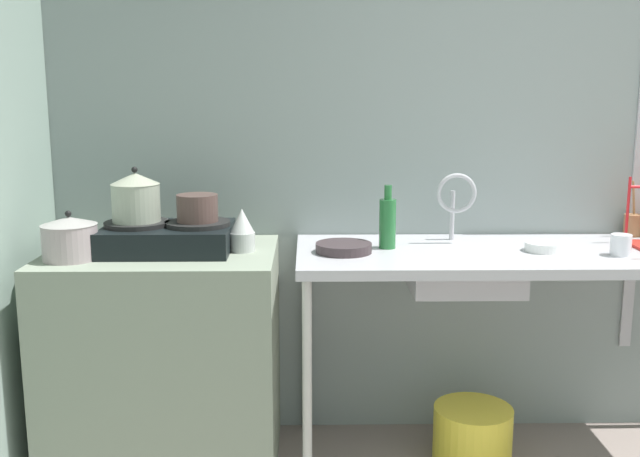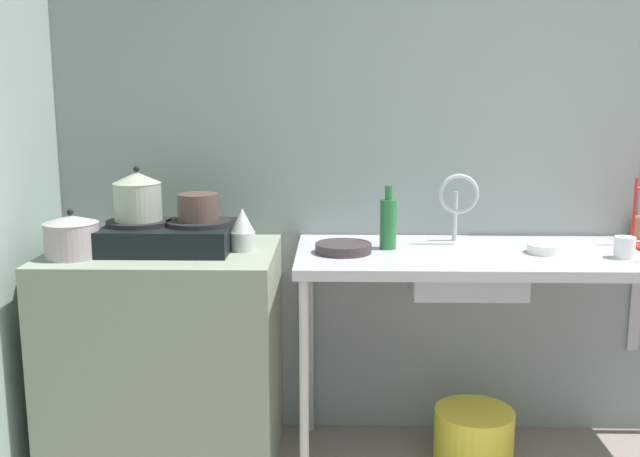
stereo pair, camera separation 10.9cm
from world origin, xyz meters
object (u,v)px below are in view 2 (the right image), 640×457
(pot_on_right_burner, at_px, (198,207))
(percolator, at_px, (242,230))
(pot_beside_stove, at_px, (72,236))
(utensil_jar, at_px, (640,227))
(pot_on_left_burner, at_px, (138,196))
(stove, at_px, (169,236))
(bottle_by_sink, at_px, (388,223))
(frying_pan, at_px, (343,248))
(cup_by_rack, at_px, (625,247))
(faucet, at_px, (458,197))
(small_bowl_on_drainboard, at_px, (545,249))
(bucket_on_floor, at_px, (474,437))
(sink_basin, at_px, (464,271))

(pot_on_right_burner, xyz_separation_m, percolator, (0.17, -0.00, -0.09))
(pot_beside_stove, xyz_separation_m, percolator, (0.64, 0.13, 0.00))
(utensil_jar, bearing_deg, pot_on_left_burner, -172.55)
(stove, bearing_deg, bottle_by_sink, 2.81)
(frying_pan, distance_m, cup_by_rack, 1.07)
(faucet, bearing_deg, utensil_jar, 9.05)
(percolator, xyz_separation_m, utensil_jar, (1.68, 0.28, -0.03))
(frying_pan, bearing_deg, pot_on_left_burner, 177.54)
(frying_pan, relative_size, utensil_jar, 0.91)
(faucet, height_order, utensil_jar, faucet)
(small_bowl_on_drainboard, relative_size, bottle_by_sink, 0.56)
(faucet, xyz_separation_m, bucket_on_floor, (0.07, -0.16, -0.99))
(frying_pan, height_order, small_bowl_on_drainboard, frying_pan)
(pot_on_right_burner, relative_size, small_bowl_on_drainboard, 1.13)
(percolator, bearing_deg, frying_pan, -4.44)
(sink_basin, xyz_separation_m, faucet, (-0.01, 0.15, 0.28))
(stove, relative_size, pot_beside_stove, 2.39)
(faucet, distance_m, small_bowl_on_drainboard, 0.40)
(pot_on_right_burner, height_order, pot_beside_stove, pot_on_right_burner)
(stove, height_order, pot_beside_stove, pot_beside_stove)
(pot_on_right_burner, distance_m, cup_by_rack, 1.65)
(sink_basin, bearing_deg, bucket_on_floor, -9.60)
(pot_on_left_burner, bearing_deg, small_bowl_on_drainboard, -0.97)
(sink_basin, relative_size, faucet, 1.48)
(percolator, xyz_separation_m, sink_basin, (0.88, 0.00, -0.16))
(percolator, height_order, bottle_by_sink, bottle_by_sink)
(stove, distance_m, frying_pan, 0.70)
(small_bowl_on_drainboard, relative_size, bucket_on_floor, 0.44)
(stove, relative_size, faucet, 1.70)
(percolator, bearing_deg, bucket_on_floor, -0.43)
(percolator, height_order, utensil_jar, utensil_jar)
(sink_basin, distance_m, frying_pan, 0.49)
(stove, distance_m, cup_by_rack, 1.77)
(small_bowl_on_drainboard, bearing_deg, faucet, 151.49)
(small_bowl_on_drainboard, distance_m, bucket_on_floor, 0.84)
(pot_on_right_burner, bearing_deg, bottle_by_sink, 3.26)
(frying_pan, relative_size, bucket_on_floor, 0.68)
(small_bowl_on_drainboard, bearing_deg, bucket_on_floor, 176.23)
(pot_on_right_burner, xyz_separation_m, faucet, (1.05, 0.15, 0.02))
(stove, relative_size, cup_by_rack, 5.99)
(stove, relative_size, utensil_jar, 2.04)
(stove, relative_size, pot_on_right_burner, 3.08)
(sink_basin, height_order, faucet, faucet)
(pot_on_left_burner, distance_m, small_bowl_on_drainboard, 1.62)
(pot_on_right_burner, xyz_separation_m, cup_by_rack, (1.64, -0.11, -0.13))
(pot_beside_stove, xyz_separation_m, bucket_on_floor, (1.58, 0.13, -0.87))
(cup_by_rack, height_order, utensil_jar, utensil_jar)
(pot_on_left_burner, xyz_separation_m, pot_beside_stove, (-0.22, -0.14, -0.14))
(pot_on_left_burner, relative_size, sink_basin, 0.50)
(small_bowl_on_drainboard, bearing_deg, frying_pan, -179.44)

